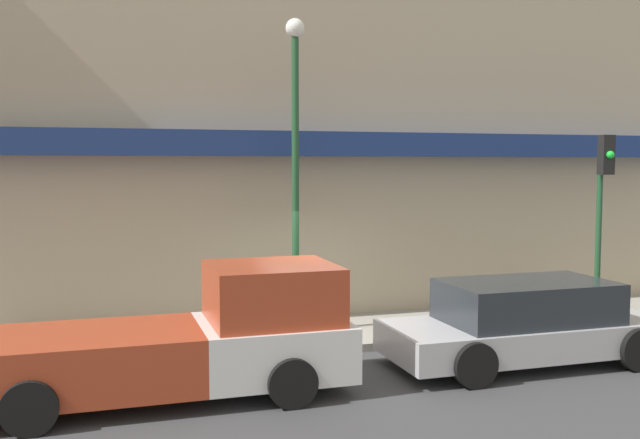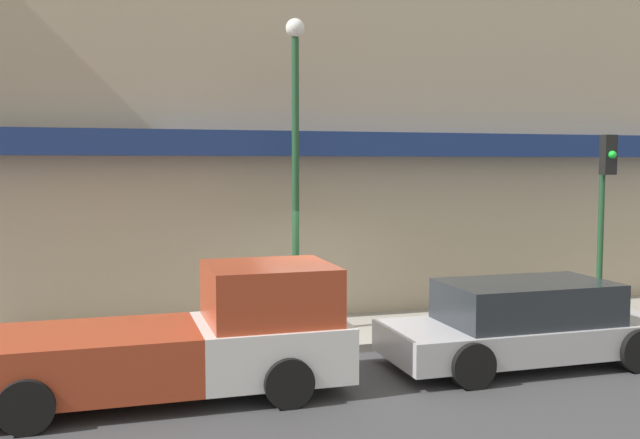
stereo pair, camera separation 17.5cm
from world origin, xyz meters
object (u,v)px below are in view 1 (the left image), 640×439
object	(u,v)px
parked_car	(526,323)
fire_hydrant	(259,325)
pickup_truck	(188,341)
traffic_light	(602,195)
street_lamp	(295,140)

from	to	relation	value
parked_car	fire_hydrant	xyz separation A→B (m)	(-4.15, 2.24, -0.24)
pickup_truck	traffic_light	size ratio (longest dim) A/B	1.43
street_lamp	parked_car	bearing A→B (deg)	-40.38
fire_hydrant	parked_car	bearing A→B (deg)	-28.39
parked_car	fire_hydrant	distance (m)	4.73
parked_car	traffic_light	bearing A→B (deg)	30.11
pickup_truck	fire_hydrant	xyz separation A→B (m)	(1.54, 2.24, -0.37)
street_lamp	traffic_light	world-z (taller)	street_lamp
pickup_truck	fire_hydrant	bearing A→B (deg)	53.32
parked_car	street_lamp	size ratio (longest dim) A/B	0.81
pickup_truck	street_lamp	bearing A→B (deg)	47.21
pickup_truck	street_lamp	world-z (taller)	street_lamp
pickup_truck	traffic_light	bearing A→B (deg)	9.55
parked_car	pickup_truck	bearing A→B (deg)	178.58
pickup_truck	fire_hydrant	world-z (taller)	pickup_truck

